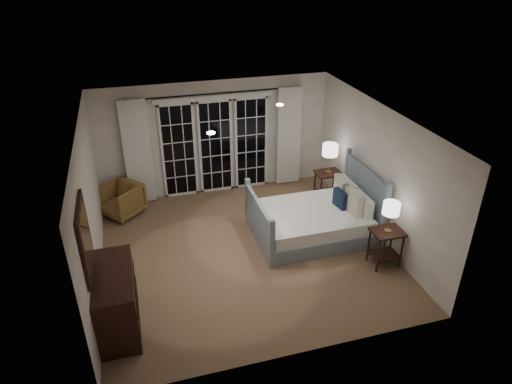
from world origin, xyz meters
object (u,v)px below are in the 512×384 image
object	(u,v)px
nightstand_right	(328,182)
lamp_right	(330,150)
lamp_left	(391,209)
armchair	(121,200)
nightstand_left	(386,242)
dresser	(116,300)
bed	(315,220)

from	to	relation	value
nightstand_right	lamp_right	xyz separation A→B (m)	(0.00, 0.00, 0.74)
nightstand_right	lamp_left	world-z (taller)	lamp_left
armchair	nightstand_left	bearing A→B (deg)	13.48
nightstand_right	nightstand_left	bearing A→B (deg)	-89.47
lamp_left	dresser	bearing A→B (deg)	-176.96
nightstand_left	nightstand_right	xyz separation A→B (m)	(-0.02, 2.37, 0.00)
bed	lamp_right	bearing A→B (deg)	56.63
nightstand_left	dresser	xyz separation A→B (m)	(-4.43, -0.24, 0.02)
bed	armchair	bearing A→B (deg)	153.13
nightstand_right	armchair	size ratio (longest dim) A/B	0.92
bed	lamp_right	distance (m)	1.64
bed	nightstand_right	xyz separation A→B (m)	(0.76, 1.16, 0.13)
nightstand_right	lamp_left	xyz separation A→B (m)	(0.02, -2.37, 0.66)
nightstand_left	lamp_right	size ratio (longest dim) A/B	1.07
nightstand_left	armchair	xyz separation A→B (m)	(-4.30, 2.99, -0.11)
bed	dresser	size ratio (longest dim) A/B	1.64
nightstand_left	lamp_right	world-z (taller)	lamp_right
lamp_right	dresser	world-z (taller)	lamp_right
lamp_left	armchair	distance (m)	5.30
bed	lamp_right	world-z (taller)	lamp_right
nightstand_right	armchair	distance (m)	4.33
nightstand_left	lamp_left	size ratio (longest dim) A/B	1.24
bed	nightstand_right	size ratio (longest dim) A/B	3.16
bed	lamp_left	size ratio (longest dim) A/B	3.95
bed	lamp_right	xyz separation A→B (m)	(0.76, 1.16, 0.87)
lamp_right	lamp_left	bearing A→B (deg)	-89.47
nightstand_left	nightstand_right	bearing A→B (deg)	90.53
lamp_right	armchair	bearing A→B (deg)	171.72
nightstand_right	dresser	distance (m)	5.12
lamp_left	lamp_right	bearing A→B (deg)	90.53
dresser	nightstand_right	bearing A→B (deg)	30.52
bed	armchair	distance (m)	3.94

